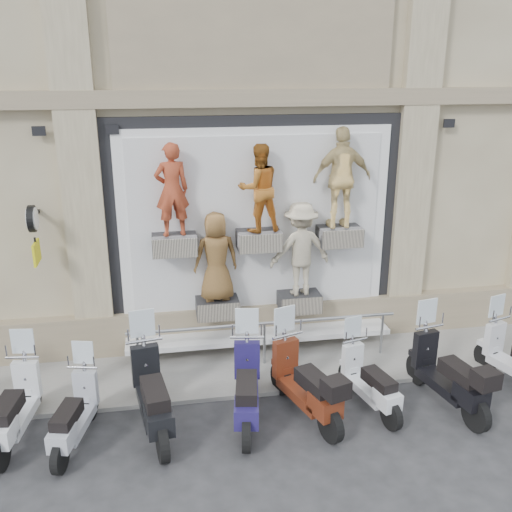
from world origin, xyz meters
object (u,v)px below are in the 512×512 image
(scooter_c, at_px, (73,403))
(scooter_g, at_px, (370,370))
(scooter_f, at_px, (305,370))
(scooter_h, at_px, (449,361))
(scooter_d, at_px, (151,380))
(clock_sign_bracket, at_px, (33,227))
(scooter_e, at_px, (247,375))
(scooter_b, at_px, (13,395))
(guard_rail, at_px, (264,345))

(scooter_c, relative_size, scooter_g, 1.00)
(scooter_g, bearing_deg, scooter_f, 168.40)
(scooter_g, bearing_deg, scooter_h, -19.95)
(scooter_h, bearing_deg, scooter_d, 167.13)
(scooter_g, xyz_separation_m, scooter_h, (1.28, -0.15, 0.12))
(clock_sign_bracket, xyz_separation_m, scooter_f, (4.24, -2.11, -1.97))
(scooter_c, xyz_separation_m, scooter_g, (4.64, 0.14, -0.00))
(scooter_e, bearing_deg, scooter_g, 9.73)
(scooter_e, xyz_separation_m, scooter_h, (3.31, -0.15, -0.00))
(clock_sign_bracket, distance_m, scooter_b, 2.82)
(scooter_d, distance_m, scooter_e, 1.46)
(scooter_e, distance_m, scooter_f, 0.93)
(clock_sign_bracket, relative_size, scooter_b, 0.54)
(scooter_c, xyz_separation_m, scooter_h, (5.92, -0.02, 0.12))
(guard_rail, distance_m, scooter_h, 3.26)
(scooter_c, distance_m, scooter_h, 5.92)
(scooter_e, bearing_deg, scooter_h, 7.11)
(scooter_c, bearing_deg, guard_rail, 42.11)
(scooter_e, height_order, scooter_g, scooter_e)
(scooter_b, bearing_deg, scooter_f, 5.59)
(scooter_b, distance_m, scooter_e, 3.49)
(clock_sign_bracket, distance_m, scooter_g, 6.10)
(scooter_f, xyz_separation_m, scooter_h, (2.38, -0.12, -0.00))
(scooter_b, bearing_deg, clock_sign_bracket, 92.40)
(scooter_d, xyz_separation_m, scooter_g, (3.49, -0.02, -0.16))
(scooter_c, relative_size, scooter_e, 0.85)
(scooter_b, relative_size, scooter_d, 0.89)
(guard_rail, bearing_deg, scooter_d, -142.35)
(scooter_d, height_order, scooter_g, scooter_d)
(scooter_h, bearing_deg, scooter_g, 162.52)
(scooter_d, height_order, scooter_f, scooter_d)
(guard_rail, xyz_separation_m, scooter_b, (-4.08, -1.48, 0.31))
(scooter_b, xyz_separation_m, scooter_d, (2.03, -0.10, 0.10))
(scooter_b, xyz_separation_m, scooter_f, (4.42, -0.16, 0.06))
(scooter_e, relative_size, scooter_h, 1.00)
(scooter_g, height_order, scooter_h, scooter_h)
(scooter_c, distance_m, scooter_d, 1.17)
(scooter_f, height_order, scooter_h, scooter_f)
(scooter_f, bearing_deg, clock_sign_bracket, 136.24)
(scooter_e, xyz_separation_m, scooter_g, (2.03, 0.00, -0.12))
(scooter_b, xyz_separation_m, scooter_h, (6.80, -0.28, 0.05))
(scooter_b, bearing_deg, guard_rail, 27.60)
(clock_sign_bracket, bearing_deg, scooter_h, -18.58)
(scooter_h, bearing_deg, scooter_e, 166.64)
(guard_rail, distance_m, scooter_f, 1.71)
(scooter_f, bearing_deg, guard_rail, 84.41)
(scooter_g, bearing_deg, scooter_e, 166.78)
(clock_sign_bracket, relative_size, scooter_e, 0.50)
(scooter_c, xyz_separation_m, scooter_e, (2.61, 0.13, 0.12))
(scooter_d, distance_m, scooter_f, 2.39)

